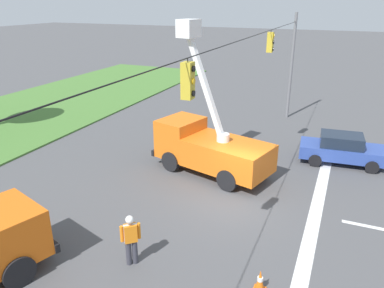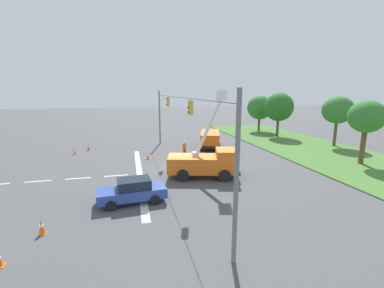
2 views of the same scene
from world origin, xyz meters
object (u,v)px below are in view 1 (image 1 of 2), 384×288
at_px(road_worker, 131,237).
at_px(traffic_cone_foreground_right, 260,280).
at_px(sedan_blue, 343,149).
at_px(utility_truck_bucket_lift, 208,145).

xyz_separation_m(road_worker, traffic_cone_foreground_right, (0.42, -4.07, -0.65)).
bearing_deg(sedan_blue, road_worker, 152.45).
height_order(sedan_blue, traffic_cone_foreground_right, sedan_blue).
bearing_deg(sedan_blue, traffic_cone_foreground_right, 170.80).
distance_m(sedan_blue, road_worker, 12.55).
relative_size(utility_truck_bucket_lift, traffic_cone_foreground_right, 10.09).
bearing_deg(traffic_cone_foreground_right, road_worker, 95.95).
bearing_deg(utility_truck_bucket_lift, traffic_cone_foreground_right, -148.61).
bearing_deg(road_worker, sedan_blue, -27.55).
bearing_deg(utility_truck_bucket_lift, sedan_blue, -58.59).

